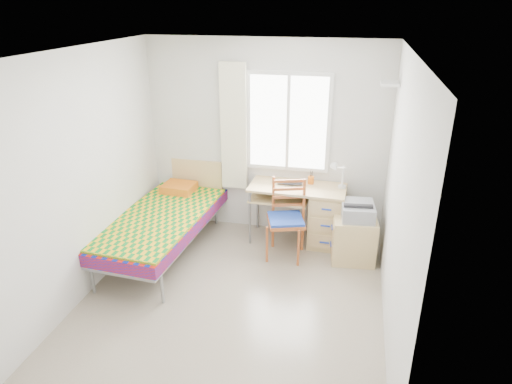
{
  "coord_description": "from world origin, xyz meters",
  "views": [
    {
      "loc": [
        1.15,
        -4.0,
        3.03
      ],
      "look_at": [
        0.14,
        0.55,
        1.05
      ],
      "focal_mm": 32.0,
      "sensor_mm": 36.0,
      "label": 1
    }
  ],
  "objects_px": {
    "printer": "(358,210)",
    "cabinet": "(353,239)",
    "chair": "(287,214)",
    "desk": "(322,214)",
    "bed": "(163,219)"
  },
  "relations": [
    {
      "from": "printer",
      "to": "cabinet",
      "type": "bearing_deg",
      "value": -133.36
    },
    {
      "from": "chair",
      "to": "desk",
      "type": "bearing_deg",
      "value": 27.86
    },
    {
      "from": "printer",
      "to": "chair",
      "type": "bearing_deg",
      "value": 179.31
    },
    {
      "from": "chair",
      "to": "cabinet",
      "type": "distance_m",
      "value": 0.88
    },
    {
      "from": "cabinet",
      "to": "chair",
      "type": "bearing_deg",
      "value": 178.43
    },
    {
      "from": "desk",
      "to": "chair",
      "type": "bearing_deg",
      "value": -133.08
    },
    {
      "from": "desk",
      "to": "printer",
      "type": "height_order",
      "value": "desk"
    },
    {
      "from": "bed",
      "to": "desk",
      "type": "xyz_separation_m",
      "value": [
        1.94,
        0.67,
        -0.03
      ]
    },
    {
      "from": "bed",
      "to": "desk",
      "type": "height_order",
      "value": "bed"
    },
    {
      "from": "desk",
      "to": "cabinet",
      "type": "xyz_separation_m",
      "value": [
        0.43,
        -0.35,
        -0.14
      ]
    },
    {
      "from": "desk",
      "to": "cabinet",
      "type": "distance_m",
      "value": 0.57
    },
    {
      "from": "bed",
      "to": "chair",
      "type": "xyz_separation_m",
      "value": [
        1.54,
        0.26,
        0.11
      ]
    },
    {
      "from": "bed",
      "to": "printer",
      "type": "distance_m",
      "value": 2.43
    },
    {
      "from": "chair",
      "to": "cabinet",
      "type": "xyz_separation_m",
      "value": [
        0.83,
        0.06,
        -0.28
      ]
    },
    {
      "from": "chair",
      "to": "printer",
      "type": "relative_size",
      "value": 2.08
    }
  ]
}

